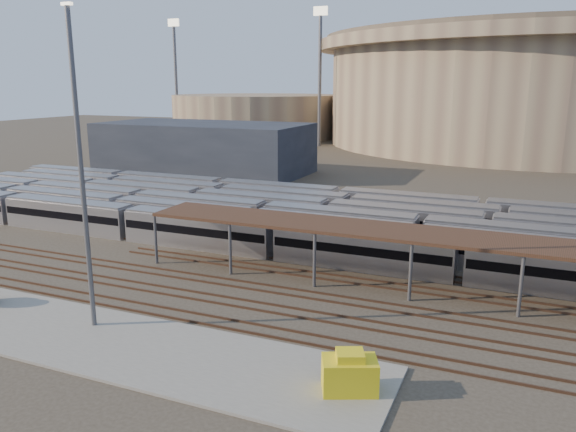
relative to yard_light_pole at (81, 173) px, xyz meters
The scene contains 13 objects.
ground 18.03m from the yard_light_pole, 76.98° to the left, with size 420.00×420.00×0.00m, color #383026.
apron 11.93m from the yard_light_pole, 138.90° to the right, with size 50.00×9.00×0.20m, color gray.
subway_trains 33.64m from the yard_light_pole, 82.05° to the left, with size 120.13×23.90×3.60m.
inspection_shed 31.23m from the yard_light_pole, 34.64° to the left, with size 60.30×6.00×5.30m.
empty_tracks 14.66m from the yard_light_pole, 69.69° to the left, with size 170.00×9.62×0.18m.
stadium 155.95m from the yard_light_pole, 79.62° to the left, with size 124.00×124.00×32.50m.
secondary_arena 154.29m from the yard_light_pole, 111.66° to the left, with size 56.00×56.00×14.00m, color gray.
service_building 75.72m from the yard_light_pole, 115.04° to the left, with size 42.00×20.00×10.00m, color #1E232D.
floodlight_0 126.54m from the yard_light_pole, 102.31° to the left, with size 4.00×1.00×38.40m.
floodlight_1 156.73m from the yard_light_pole, 121.57° to the left, with size 4.00×1.00×38.40m.
floodlight_3 173.69m from the yard_light_pole, 92.29° to the left, with size 4.00×1.00×38.40m.
yard_light_pole is the anchor object (origin of this frame).
yellow_equipment 23.03m from the yard_light_pole, ahead, with size 3.21×2.01×2.01m, color yellow.
Camera 1 is at (25.74, -43.68, 17.96)m, focal length 35.00 mm.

